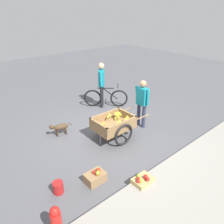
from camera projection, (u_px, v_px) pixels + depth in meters
ground_plane at (111, 132)px, 6.74m from camera, size 24.00×24.00×0.00m
curb_strip at (212, 191)px, 4.52m from camera, size 12.00×2.40×0.12m
fruit_cart at (114, 125)px, 6.25m from camera, size 1.66×0.95×0.72m
vendor_person at (142, 100)px, 6.70m from camera, size 0.20×0.57×1.52m
bicycle at (106, 98)px, 8.31m from camera, size 1.27×1.16×0.85m
cyclist_person at (101, 81)px, 8.03m from camera, size 0.38×0.47×1.67m
dog at (60, 127)px, 6.47m from camera, size 0.66×0.28×0.40m
fire_hydrant at (56, 222)px, 3.56m from camera, size 0.25×0.25×0.67m
plastic_bucket at (58, 187)px, 4.52m from camera, size 0.22×0.22×0.26m
apple_crate at (143, 182)px, 4.66m from camera, size 0.44×0.32×0.31m
mixed_fruit_crate at (95, 177)px, 4.80m from camera, size 0.44×0.32×0.32m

